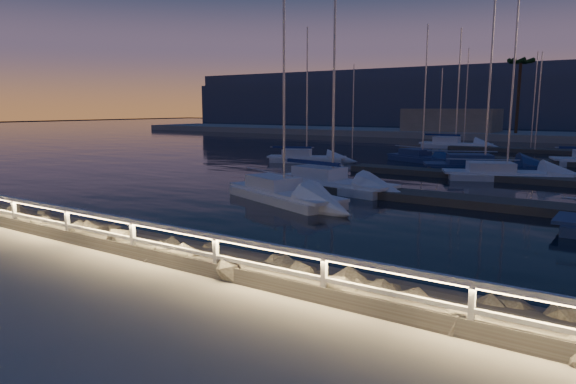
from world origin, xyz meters
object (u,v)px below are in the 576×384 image
(sailboat_f, at_px, (481,166))
(sailboat_m, at_px, (453,144))
(sailboat_c, at_px, (503,173))
(sailboat_j, at_px, (421,157))
(sailboat_e, at_px, (305,158))
(sailboat_a, at_px, (330,182))
(sailboat_b, at_px, (282,192))
(guard_rail, at_px, (282,258))

(sailboat_f, xyz_separation_m, sailboat_m, (-8.19, 21.45, 0.01))
(sailboat_c, height_order, sailboat_j, sailboat_c)
(sailboat_e, height_order, sailboat_m, sailboat_m)
(sailboat_a, height_order, sailboat_c, sailboat_c)
(sailboat_b, bearing_deg, sailboat_m, 115.24)
(guard_rail, distance_m, sailboat_c, 26.45)
(sailboat_m, bearing_deg, guard_rail, -81.66)
(sailboat_e, relative_size, sailboat_m, 0.83)
(sailboat_c, bearing_deg, sailboat_j, 112.79)
(sailboat_e, relative_size, sailboat_f, 0.78)
(sailboat_c, bearing_deg, sailboat_m, 89.41)
(guard_rail, bearing_deg, sailboat_b, 124.43)
(sailboat_f, relative_size, sailboat_m, 1.07)
(sailboat_a, xyz_separation_m, sailboat_e, (-9.11, 11.93, -0.05))
(sailboat_b, distance_m, sailboat_c, 16.28)
(sailboat_e, bearing_deg, guard_rail, -81.85)
(sailboat_f, bearing_deg, sailboat_j, 119.00)
(sailboat_b, height_order, sailboat_m, sailboat_m)
(sailboat_c, relative_size, sailboat_f, 0.92)
(sailboat_f, bearing_deg, sailboat_c, -81.88)
(sailboat_j, bearing_deg, sailboat_a, -63.38)
(guard_rail, xyz_separation_m, sailboat_a, (-7.96, 16.46, -0.91))
(sailboat_m, bearing_deg, sailboat_e, -108.60)
(sailboat_e, xyz_separation_m, sailboat_f, (14.28, 1.50, 0.05))
(sailboat_e, xyz_separation_m, sailboat_m, (6.09, 22.95, 0.05))
(guard_rail, bearing_deg, sailboat_a, 115.82)
(guard_rail, distance_m, sailboat_e, 33.13)
(sailboat_j, bearing_deg, sailboat_b, -64.81)
(sailboat_b, distance_m, sailboat_j, 22.44)
(sailboat_e, bearing_deg, sailboat_m, 52.25)
(guard_rail, xyz_separation_m, sailboat_e, (-17.07, 28.38, -0.95))
(guard_rail, relative_size, sailboat_f, 3.03)
(sailboat_m, bearing_deg, sailboat_c, -71.12)
(sailboat_f, xyz_separation_m, sailboat_j, (-6.17, 4.62, -0.06))
(sailboat_a, distance_m, sailboat_f, 14.39)
(sailboat_f, bearing_deg, sailboat_b, -131.33)
(sailboat_f, bearing_deg, sailboat_m, 86.69)
(sailboat_a, height_order, sailboat_m, sailboat_m)
(sailboat_c, bearing_deg, guard_rail, -111.90)
(sailboat_b, height_order, sailboat_e, sailboat_b)
(sailboat_a, height_order, sailboat_j, sailboat_a)
(guard_rail, height_order, sailboat_m, sailboat_m)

